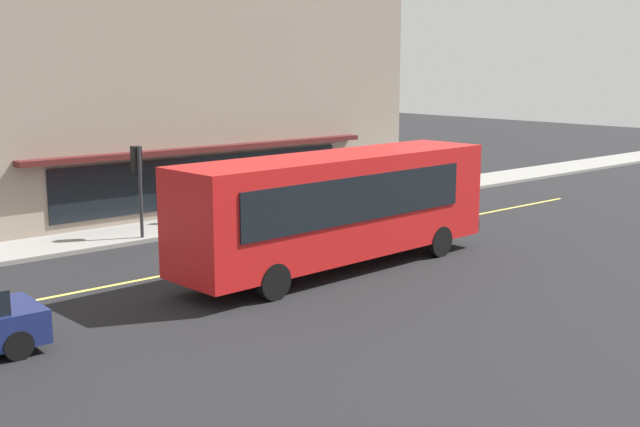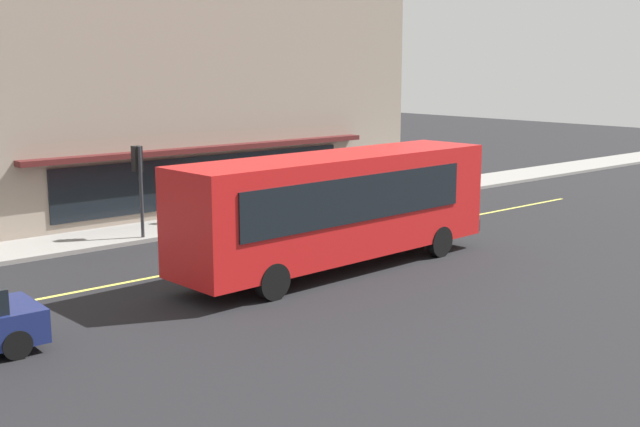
# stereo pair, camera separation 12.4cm
# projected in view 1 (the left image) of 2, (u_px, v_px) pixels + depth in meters

# --- Properties ---
(ground) EXTENTS (120.00, 120.00, 0.00)m
(ground) POSITION_uv_depth(u_px,v_px,m) (243.00, 260.00, 25.50)
(ground) COLOR black
(sidewalk) EXTENTS (80.00, 2.84, 0.15)m
(sidewalk) POSITION_uv_depth(u_px,v_px,m) (155.00, 230.00, 29.65)
(sidewalk) COLOR gray
(sidewalk) RESTS_ON ground
(lane_centre_stripe) EXTENTS (36.00, 0.16, 0.01)m
(lane_centre_stripe) POSITION_uv_depth(u_px,v_px,m) (243.00, 260.00, 25.50)
(lane_centre_stripe) COLOR #D8D14C
(lane_centre_stripe) RESTS_ON ground
(storefront_building) EXTENTS (22.40, 9.14, 14.43)m
(storefront_building) POSITION_uv_depth(u_px,v_px,m) (150.00, 39.00, 34.69)
(storefront_building) COLOR gray
(storefront_building) RESTS_ON ground
(bus) EXTENTS (11.23, 3.03, 3.50)m
(bus) POSITION_uv_depth(u_px,v_px,m) (339.00, 205.00, 24.09)
(bus) COLOR red
(bus) RESTS_ON ground
(traffic_light) EXTENTS (0.30, 0.52, 3.20)m
(traffic_light) POSITION_uv_depth(u_px,v_px,m) (137.00, 170.00, 27.81)
(traffic_light) COLOR #2D2D33
(traffic_light) RESTS_ON sidewalk
(pedestrian_mid_block) EXTENTS (0.34, 0.34, 1.63)m
(pedestrian_mid_block) POSITION_uv_depth(u_px,v_px,m) (242.00, 189.00, 32.73)
(pedestrian_mid_block) COLOR black
(pedestrian_mid_block) RESTS_ON sidewalk
(pedestrian_waiting) EXTENTS (0.34, 0.34, 1.66)m
(pedestrian_waiting) POSITION_uv_depth(u_px,v_px,m) (186.00, 197.00, 30.62)
(pedestrian_waiting) COLOR black
(pedestrian_waiting) RESTS_ON sidewalk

